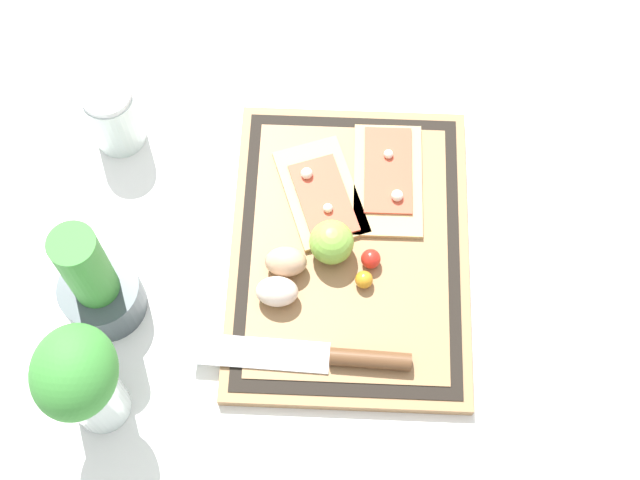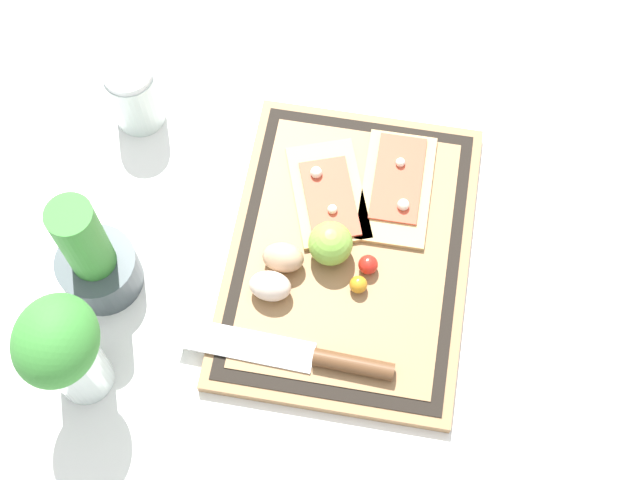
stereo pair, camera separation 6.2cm
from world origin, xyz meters
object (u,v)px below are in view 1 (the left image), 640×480
(cherry_tomato_yellow, at_px, (364,280))
(herb_pot, at_px, (97,286))
(pizza_slice_near, at_px, (388,178))
(egg_brown, at_px, (286,262))
(sauce_jar, at_px, (115,119))
(knife, at_px, (337,357))
(cherry_tomato_red, at_px, (371,259))
(lime, at_px, (331,242))
(egg_pink, at_px, (277,292))
(herb_glass, at_px, (82,381))
(pizza_slice_far, at_px, (321,193))

(cherry_tomato_yellow, relative_size, herb_pot, 0.12)
(pizza_slice_near, bearing_deg, egg_brown, 136.05)
(egg_brown, height_order, herb_pot, herb_pot)
(egg_brown, xyz_separation_m, sauce_jar, (0.20, 0.24, 0.01))
(knife, xyz_separation_m, cherry_tomato_red, (0.13, -0.04, 0.00))
(lime, bearing_deg, egg_pink, 135.22)
(herb_pot, bearing_deg, cherry_tomato_yellow, -83.76)
(pizza_slice_near, height_order, egg_pink, egg_pink)
(egg_brown, height_order, lime, lime)
(cherry_tomato_yellow, distance_m, herb_glass, 0.37)
(pizza_slice_near, height_order, egg_brown, egg_brown)
(lime, xyz_separation_m, herb_pot, (-0.08, 0.29, 0.02))
(lime, distance_m, cherry_tomato_yellow, 0.06)
(knife, height_order, herb_glass, herb_glass)
(knife, relative_size, herb_glass, 1.42)
(lime, height_order, sauce_jar, sauce_jar)
(egg_pink, height_order, herb_glass, herb_glass)
(pizza_slice_near, relative_size, egg_brown, 3.17)
(egg_pink, xyz_separation_m, cherry_tomato_yellow, (0.02, -0.11, -0.01))
(pizza_slice_near, xyz_separation_m, cherry_tomato_yellow, (-0.15, 0.03, 0.01))
(pizza_slice_near, relative_size, pizza_slice_far, 0.97)
(pizza_slice_near, xyz_separation_m, herb_glass, (-0.32, 0.35, 0.09))
(cherry_tomato_red, bearing_deg, egg_pink, 114.13)
(egg_pink, relative_size, sauce_jar, 0.50)
(pizza_slice_far, distance_m, cherry_tomato_red, 0.12)
(pizza_slice_far, height_order, herb_glass, herb_glass)
(pizza_slice_near, distance_m, pizza_slice_far, 0.09)
(egg_brown, bearing_deg, lime, -66.08)
(herb_pot, distance_m, sauce_jar, 0.25)
(pizza_slice_near, xyz_separation_m, egg_brown, (-0.14, 0.13, 0.01))
(sauce_jar, xyz_separation_m, herb_glass, (-0.39, -0.03, 0.07))
(lime, relative_size, herb_glass, 0.30)
(egg_pink, xyz_separation_m, cherry_tomato_red, (0.05, -0.12, -0.01))
(cherry_tomato_red, relative_size, herb_pot, 0.13)
(egg_pink, xyz_separation_m, herb_glass, (-0.14, 0.21, 0.08))
(herb_glass, bearing_deg, sauce_jar, 4.46)
(egg_brown, bearing_deg, egg_pink, 167.90)
(egg_pink, xyz_separation_m, herb_pot, (-0.01, 0.22, 0.03))
(cherry_tomato_yellow, xyz_separation_m, sauce_jar, (0.22, 0.35, 0.02))
(cherry_tomato_red, distance_m, sauce_jar, 0.40)
(sauce_jar, bearing_deg, egg_pink, -135.60)
(lime, height_order, herb_glass, herb_glass)
(egg_pink, distance_m, herb_glass, 0.26)
(pizza_slice_far, bearing_deg, herb_glass, 138.99)
(egg_pink, bearing_deg, herb_glass, 125.10)
(cherry_tomato_red, bearing_deg, pizza_slice_far, 35.04)
(egg_pink, bearing_deg, pizza_slice_far, -18.38)
(lime, distance_m, herb_glass, 0.35)
(pizza_slice_far, bearing_deg, sauce_jar, 72.11)
(herb_pot, bearing_deg, cherry_tomato_red, -79.14)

